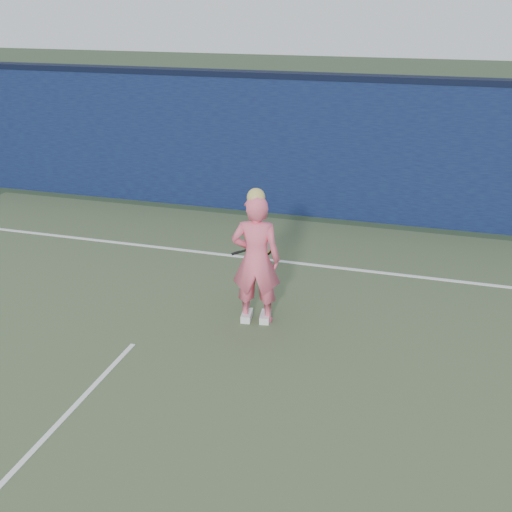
% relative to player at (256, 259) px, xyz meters
% --- Properties ---
extents(ground, '(80.00, 80.00, 0.00)m').
position_rel_player_xyz_m(ground, '(-1.23, -2.03, -0.85)').
color(ground, '#304429').
rests_on(ground, ground).
extents(backstop_wall, '(24.00, 0.40, 2.50)m').
position_rel_player_xyz_m(backstop_wall, '(-1.23, 4.47, 0.40)').
color(backstop_wall, '#0C1039').
rests_on(backstop_wall, ground).
extents(wall_cap, '(24.00, 0.42, 0.10)m').
position_rel_player_xyz_m(wall_cap, '(-1.23, 4.47, 1.70)').
color(wall_cap, black).
rests_on(wall_cap, backstop_wall).
extents(player, '(0.67, 0.49, 1.76)m').
position_rel_player_xyz_m(player, '(0.00, 0.00, 0.00)').
color(player, '#FD627F').
rests_on(player, ground).
extents(racket, '(0.55, 0.25, 0.30)m').
position_rel_player_xyz_m(racket, '(-0.07, 0.46, -0.01)').
color(racket, black).
rests_on(racket, ground).
extents(court_lines, '(11.00, 12.04, 0.01)m').
position_rel_player_xyz_m(court_lines, '(-1.23, -2.36, -0.84)').
color(court_lines, white).
rests_on(court_lines, court_surface).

